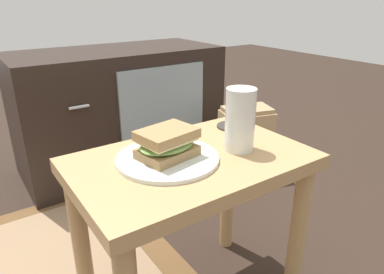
% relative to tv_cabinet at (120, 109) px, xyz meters
% --- Properties ---
extents(side_table, '(0.56, 0.36, 0.46)m').
position_rel_tv_cabinet_xyz_m(side_table, '(-0.22, -0.95, 0.08)').
color(side_table, tan).
rests_on(side_table, ground).
extents(tv_cabinet, '(0.96, 0.46, 0.58)m').
position_rel_tv_cabinet_xyz_m(tv_cabinet, '(0.00, 0.00, 0.00)').
color(tv_cabinet, black).
rests_on(tv_cabinet, ground).
extents(plate, '(0.24, 0.24, 0.01)m').
position_rel_tv_cabinet_xyz_m(plate, '(-0.28, -0.93, 0.17)').
color(plate, silver).
rests_on(plate, side_table).
extents(sandwich_front, '(0.15, 0.12, 0.07)m').
position_rel_tv_cabinet_xyz_m(sandwich_front, '(-0.28, -0.93, 0.21)').
color(sandwich_front, '#9E7A4C').
rests_on(sandwich_front, plate).
extents(beer_glass, '(0.07, 0.07, 0.15)m').
position_rel_tv_cabinet_xyz_m(beer_glass, '(-0.10, -0.98, 0.25)').
color(beer_glass, silver).
rests_on(beer_glass, side_table).
extents(coaster, '(0.09, 0.09, 0.01)m').
position_rel_tv_cabinet_xyz_m(coaster, '(-0.01, -0.85, 0.17)').
color(coaster, '#332D28').
rests_on(coaster, side_table).
extents(paper_bag, '(0.26, 0.21, 0.34)m').
position_rel_tv_cabinet_xyz_m(paper_bag, '(0.43, -0.44, -0.12)').
color(paper_bag, tan).
rests_on(paper_bag, ground).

